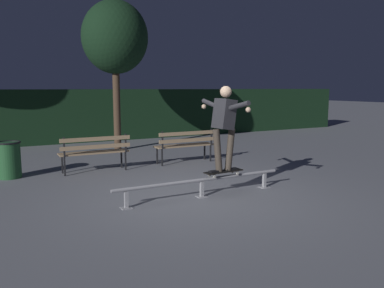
{
  "coord_description": "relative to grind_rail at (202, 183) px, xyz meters",
  "views": [
    {
      "loc": [
        -3.44,
        -6.11,
        1.95
      ],
      "look_at": [
        0.23,
        0.67,
        0.85
      ],
      "focal_mm": 36.8,
      "sensor_mm": 36.0,
      "label": 1
    }
  ],
  "objects": [
    {
      "name": "hedge_backdrop",
      "position": [
        0.0,
        8.75,
        0.69
      ],
      "size": [
        24.0,
        1.2,
        1.9
      ],
      "primitive_type": "cube",
      "color": "black",
      "rests_on": "ground"
    },
    {
      "name": "park_bench_leftmost",
      "position": [
        -1.14,
        3.0,
        0.28
      ],
      "size": [
        1.61,
        0.43,
        0.88
      ],
      "color": "black",
      "rests_on": "ground"
    },
    {
      "name": "trash_can",
      "position": [
        -2.94,
        3.31,
        0.15
      ],
      "size": [
        0.52,
        0.52,
        0.8
      ],
      "color": "#23562D",
      "rests_on": "ground"
    },
    {
      "name": "park_bench_left_center",
      "position": [
        1.23,
        3.0,
        0.28
      ],
      "size": [
        1.61,
        0.43,
        0.88
      ],
      "color": "black",
      "rests_on": "ground"
    },
    {
      "name": "skateboarder",
      "position": [
        0.47,
        0.0,
        1.09
      ],
      "size": [
        0.63,
        1.41,
        1.56
      ],
      "color": "black",
      "rests_on": "skateboard"
    },
    {
      "name": "ground_plane",
      "position": [
        0.0,
        0.13,
        -0.26
      ],
      "size": [
        90.0,
        90.0,
        0.0
      ],
      "primitive_type": "plane",
      "color": "slate"
    },
    {
      "name": "skateboard",
      "position": [
        0.46,
        0.0,
        0.16
      ],
      "size": [
        0.79,
        0.25,
        0.09
      ],
      "color": "black",
      "rests_on": "grind_rail"
    },
    {
      "name": "tree_behind_benches",
      "position": [
        0.35,
        5.95,
        3.19
      ],
      "size": [
        2.01,
        2.01,
        4.59
      ],
      "color": "#4C3828",
      "rests_on": "ground"
    },
    {
      "name": "grind_rail",
      "position": [
        0.0,
        0.0,
        0.0
      ],
      "size": [
        3.35,
        0.18,
        0.34
      ],
      "color": "#9E9EA3",
      "rests_on": "ground"
    }
  ]
}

